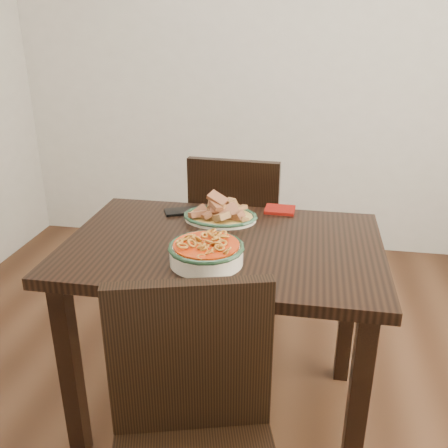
% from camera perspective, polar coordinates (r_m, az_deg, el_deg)
% --- Properties ---
extents(floor, '(3.50, 3.50, 0.00)m').
position_cam_1_polar(floor, '(2.10, 2.32, -22.13)').
color(floor, '#381F11').
rests_on(floor, ground).
extents(wall_back, '(3.50, 0.10, 2.60)m').
position_cam_1_polar(wall_back, '(3.24, 7.23, 19.31)').
color(wall_back, beige).
rests_on(wall_back, ground).
extents(dining_table, '(1.10, 0.73, 0.75)m').
position_cam_1_polar(dining_table, '(1.79, -0.11, -5.29)').
color(dining_table, black).
rests_on(dining_table, ground).
extents(chair_far, '(0.44, 0.44, 0.89)m').
position_cam_1_polar(chair_far, '(2.46, 1.53, -0.86)').
color(chair_far, black).
rests_on(chair_far, ground).
extents(chair_near, '(0.52, 0.52, 0.89)m').
position_cam_1_polar(chair_near, '(1.36, -3.47, -23.51)').
color(chair_near, black).
rests_on(chair_near, ground).
extents(fish_plate, '(0.28, 0.22, 0.11)m').
position_cam_1_polar(fish_plate, '(1.91, -0.43, 1.73)').
color(fish_plate, '#EFE4CA').
rests_on(fish_plate, dining_table).
extents(noodle_bowl, '(0.24, 0.24, 0.08)m').
position_cam_1_polar(noodle_bowl, '(1.58, -2.03, -3.03)').
color(noodle_bowl, '#EDE2C8').
rests_on(noodle_bowl, dining_table).
extents(smartphone, '(0.16, 0.12, 0.01)m').
position_cam_1_polar(smartphone, '(2.01, -4.80, 1.46)').
color(smartphone, black).
rests_on(smartphone, dining_table).
extents(napkin, '(0.12, 0.10, 0.01)m').
position_cam_1_polar(napkin, '(2.03, 6.40, 1.64)').
color(napkin, maroon).
rests_on(napkin, dining_table).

